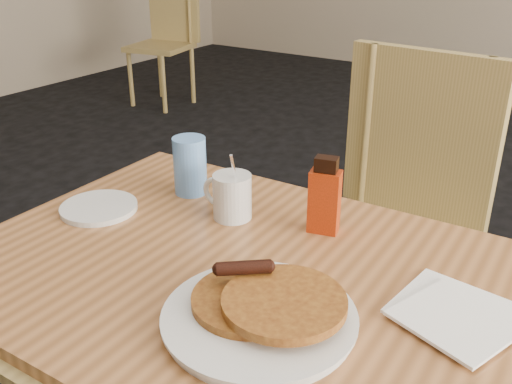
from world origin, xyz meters
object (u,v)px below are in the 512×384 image
main_table (259,294)px  blue_tumbler (190,166)px  coffee_mug (231,195)px  syrup_bottle (325,198)px  pancake_plate (262,311)px  chair_wall_extra (167,31)px  chair_main_far (401,199)px

main_table → blue_tumbler: 0.40m
main_table → blue_tumbler: (-0.32, 0.20, 0.11)m
coffee_mug → syrup_bottle: syrup_bottle is taller
pancake_plate → blue_tumbler: blue_tumbler is taller
pancake_plate → syrup_bottle: size_ratio=1.91×
chair_wall_extra → pancake_plate: (2.77, -2.88, 0.19)m
pancake_plate → syrup_bottle: (-0.06, 0.32, 0.06)m
main_table → pancake_plate: pancake_plate is taller
syrup_bottle → blue_tumbler: syrup_bottle is taller
chair_main_far → syrup_bottle: bearing=-82.2°
chair_main_far → syrup_bottle: size_ratio=6.32×
chair_main_far → main_table: bearing=-84.3°
main_table → chair_main_far: chair_main_far is taller
main_table → syrup_bottle: bearing=84.1°
chair_wall_extra → pancake_plate: 4.01m
main_table → syrup_bottle: (0.02, 0.20, 0.12)m
syrup_bottle → blue_tumbler: bearing=166.2°
pancake_plate → chair_main_far: bearing=95.0°
pancake_plate → syrup_bottle: 0.33m
chair_main_far → pancake_plate: size_ratio=3.31×
chair_wall_extra → syrup_bottle: size_ratio=6.00×
syrup_bottle → chair_wall_extra: bearing=122.5°
chair_main_far → syrup_bottle: 0.58m
coffee_mug → main_table: bearing=-20.2°
chair_wall_extra → coffee_mug: chair_wall_extra is taller
pancake_plate → coffee_mug: size_ratio=2.00×
main_table → pancake_plate: bearing=-55.2°
chair_wall_extra → blue_tumbler: bearing=-58.5°
main_table → pancake_plate: 0.15m
blue_tumbler → syrup_bottle: bearing=0.3°
blue_tumbler → pancake_plate: bearing=-38.2°
chair_wall_extra → blue_tumbler: chair_wall_extra is taller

